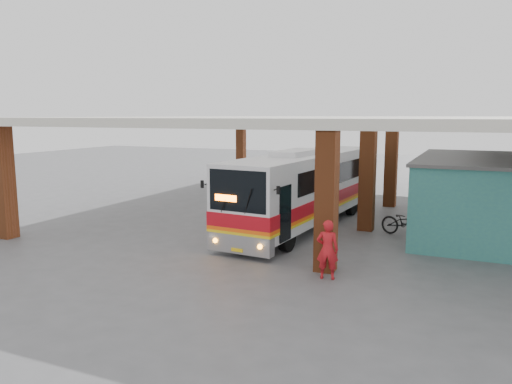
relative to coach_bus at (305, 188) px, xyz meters
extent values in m
plane|color=#515154|center=(-0.44, -2.61, -1.66)|extent=(90.00, 90.00, 0.00)
cube|color=brown|center=(2.56, -5.61, 0.51)|extent=(0.60, 0.60, 4.35)
cube|color=brown|center=(2.56, 0.39, 0.51)|extent=(0.60, 0.60, 4.35)
cube|color=brown|center=(2.56, 6.39, 0.51)|extent=(0.60, 0.60, 4.35)
cube|color=brown|center=(-9.94, -6.61, 0.51)|extent=(0.60, 0.60, 4.35)
cube|color=brown|center=(-9.94, 14.39, 0.51)|extent=(0.60, 0.60, 4.35)
cube|color=beige|center=(0.06, 3.89, 2.84)|extent=(21.00, 23.00, 0.30)
cube|color=#31767B|center=(7.06, 1.39, -0.16)|extent=(5.00, 8.00, 3.00)
cube|color=#525252|center=(7.06, 1.39, 1.39)|extent=(5.20, 8.20, 0.12)
cube|color=#153B38|center=(4.54, -0.11, -0.61)|extent=(0.08, 0.95, 2.10)
cube|color=black|center=(4.54, 2.89, 0.14)|extent=(0.08, 1.20, 1.00)
cube|color=black|center=(4.51, 2.89, 0.14)|extent=(0.04, 1.30, 1.10)
cube|color=silver|center=(0.00, 0.03, 0.14)|extent=(3.24, 11.53, 2.66)
cube|color=silver|center=(-0.07, -0.91, 1.56)|extent=(1.35, 2.92, 0.24)
cube|color=gray|center=(-0.42, -5.47, -1.14)|extent=(2.41, 0.56, 0.66)
cube|color=#B00C17|center=(0.00, 0.03, -0.38)|extent=(3.28, 11.53, 0.47)
cube|color=#F5590D|center=(0.00, 0.03, -0.68)|extent=(3.28, 11.53, 0.12)
cube|color=yellow|center=(0.00, 0.03, -0.79)|extent=(3.28, 11.53, 0.09)
cube|color=black|center=(-0.43, -5.60, 0.63)|extent=(2.12, 0.26, 1.38)
cube|color=black|center=(-1.13, 0.88, 0.62)|extent=(0.70, 8.51, 0.85)
cube|color=black|center=(1.25, 0.70, 0.62)|extent=(0.70, 8.51, 0.85)
cube|color=#FF5905|center=(-0.86, -5.63, 0.38)|extent=(0.81, 0.11, 0.21)
sphere|color=orange|center=(-1.29, -5.60, -1.11)|extent=(0.17, 0.17, 0.17)
sphere|color=orange|center=(0.42, -5.74, -1.11)|extent=(0.17, 0.17, 0.17)
cube|color=yellow|center=(-0.44, -5.68, -1.33)|extent=(0.43, 0.06, 0.11)
cylinder|color=black|center=(-1.31, -3.86, -1.19)|extent=(0.38, 0.97, 0.95)
cylinder|color=black|center=(0.70, -4.02, -1.19)|extent=(0.38, 0.97, 0.95)
cylinder|color=black|center=(-0.75, 3.42, -1.19)|extent=(0.38, 0.97, 0.95)
cylinder|color=black|center=(1.26, 3.27, -1.19)|extent=(0.38, 0.97, 0.95)
cylinder|color=black|center=(-0.65, 4.65, -1.19)|extent=(0.38, 0.97, 0.95)
cylinder|color=black|center=(1.35, 4.49, -1.19)|extent=(0.38, 0.97, 0.95)
imported|color=black|center=(4.26, -0.11, -1.09)|extent=(2.29, 1.42, 1.14)
imported|color=red|center=(2.82, -6.34, -0.78)|extent=(0.71, 0.53, 1.76)
cube|color=#B21319|center=(4.56, 3.72, -1.44)|extent=(0.46, 0.46, 0.06)
cube|color=#B21319|center=(4.72, 3.75, -1.19)|extent=(0.11, 0.40, 0.57)
cylinder|color=black|center=(4.43, 3.54, -1.57)|extent=(0.03, 0.03, 0.19)
cylinder|color=black|center=(4.74, 3.59, -1.57)|extent=(0.03, 0.03, 0.19)
cylinder|color=black|center=(4.37, 3.85, -1.57)|extent=(0.03, 0.03, 0.19)
cylinder|color=black|center=(4.69, 3.91, -1.57)|extent=(0.03, 0.03, 0.19)
camera|label=1|loc=(6.64, -20.01, 3.08)|focal=35.00mm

